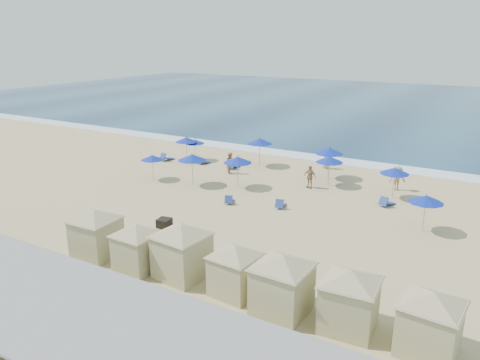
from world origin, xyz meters
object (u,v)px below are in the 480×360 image
Objects in this scene: cabana_3 at (235,264)px; cabana_6 at (431,315)px; umbrella_8 at (395,171)px; beachgoer_0 at (230,163)px; cabana_5 at (350,292)px; cabana_2 at (182,244)px; umbrella_4 at (260,141)px; umbrella_6 at (329,151)px; umbrella_1 at (152,158)px; beachgoer_2 at (397,178)px; cabana_0 at (96,227)px; umbrella_9 at (426,199)px; umbrella_0 at (186,140)px; umbrella_5 at (238,160)px; umbrella_7 at (330,159)px; cabana_1 at (137,242)px; trash_bin at (164,225)px; beachgoer_3 at (326,159)px; umbrella_2 at (195,142)px; cabana_4 at (282,276)px; umbrella_3 at (192,157)px.

cabana_6 reaches higher than cabana_3.
beachgoer_0 is at bearing -178.43° from umbrella_8.
cabana_2 is at bearing 179.64° from cabana_5.
umbrella_4 reaches higher than umbrella_8.
umbrella_6 is 1.48× the size of beachgoer_0.
beachgoer_2 is at bearing 21.91° from umbrella_1.
cabana_2 is at bearing -109.93° from umbrella_8.
umbrella_1 is 0.89× the size of umbrella_8.
cabana_3 is at bearing -82.17° from umbrella_6.
cabana_6 is (16.32, 0.40, -0.05)m from cabana_0.
umbrella_8 is at bearing -13.35° from umbrella_4.
umbrella_8 is 5.89m from umbrella_9.
umbrella_0 is 9.20m from umbrella_5.
umbrella_6 is (5.56, 19.51, 0.68)m from cabana_0.
umbrella_7 is (-1.90, 17.23, 0.62)m from cabana_3.
umbrella_5 is at bearing 120.10° from cabana_3.
cabana_1 is 1.96× the size of umbrella_1.
trash_bin is 0.17× the size of cabana_0.
trash_bin is 0.17× the size of cabana_6.
cabana_5 reaches higher than beachgoer_2.
beachgoer_0 is at bearing 122.01° from cabana_3.
umbrella_6 is at bearing 31.74° from umbrella_1.
trash_bin is 15.95m from umbrella_6.
umbrella_4 is at bearing -111.17° from beachgoer_3.
umbrella_2 is at bearing 123.91° from cabana_2.
umbrella_2 is (-17.70, 18.64, 0.13)m from cabana_4.
trash_bin is 15.89m from umbrella_4.
cabana_5 is (10.50, 0.44, 0.12)m from cabana_1.
cabana_0 is 1.92× the size of umbrella_0.
umbrella_1 is 6.70m from umbrella_2.
cabana_3 is 1.93× the size of umbrella_1.
umbrella_5 reaches higher than umbrella_7.
umbrella_7 is at bearing 70.38° from cabana_0.
umbrella_1 is 9.66m from umbrella_4.
cabana_2 is 2.02× the size of umbrella_0.
beachgoer_2 reaches higher than trash_bin.
umbrella_3 is at bearing 177.02° from beachgoer_2.
cabana_0 reaches higher than umbrella_4.
beachgoer_3 is at bearing 85.96° from cabana_1.
cabana_1 reaches higher than beachgoer_0.
umbrella_7 is (3.43, 17.66, 0.61)m from cabana_1.
umbrella_4 is 6.46m from umbrella_5.
cabana_4 is 22.94m from beachgoer_3.
cabana_0 is (-0.92, -4.37, 1.23)m from trash_bin.
umbrella_8 is at bearing 10.69° from beachgoer_3.
trash_bin is at bearing 156.24° from cabana_4.
umbrella_1 is (-17.08, 11.96, 0.17)m from cabana_4.
trash_bin is 16.49m from umbrella_8.
cabana_4 is (7.75, 0.14, 0.18)m from cabana_1.
cabana_1 reaches higher than umbrella_5.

